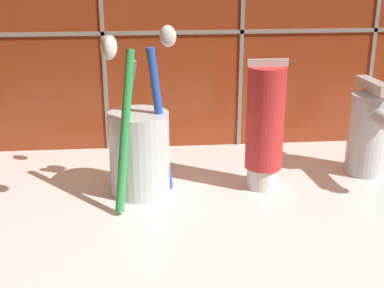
% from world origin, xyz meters
% --- Properties ---
extents(sink_counter, '(0.71, 0.38, 0.02)m').
position_xyz_m(sink_counter, '(0.00, 0.00, 0.01)').
color(sink_counter, white).
rests_on(sink_counter, ground).
extents(toothbrush_cup, '(0.09, 0.13, 0.18)m').
position_xyz_m(toothbrush_cup, '(-0.12, 0.04, 0.07)').
color(toothbrush_cup, silver).
rests_on(toothbrush_cup, sink_counter).
extents(toothpaste_tube, '(0.04, 0.04, 0.15)m').
position_xyz_m(toothpaste_tube, '(0.02, 0.04, 0.09)').
color(toothpaste_tube, white).
rests_on(toothpaste_tube, sink_counter).
extents(sink_faucet, '(0.05, 0.12, 0.11)m').
position_xyz_m(sink_faucet, '(0.15, 0.07, 0.08)').
color(sink_faucet, silver).
rests_on(sink_faucet, sink_counter).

